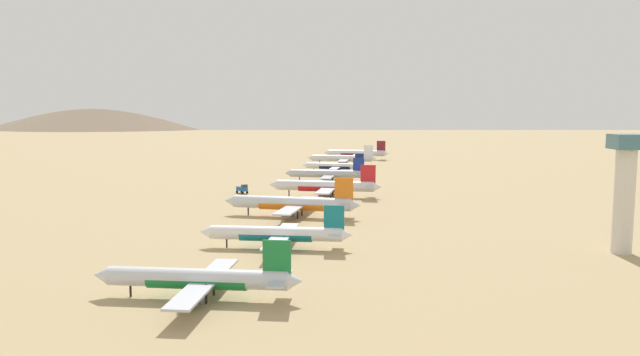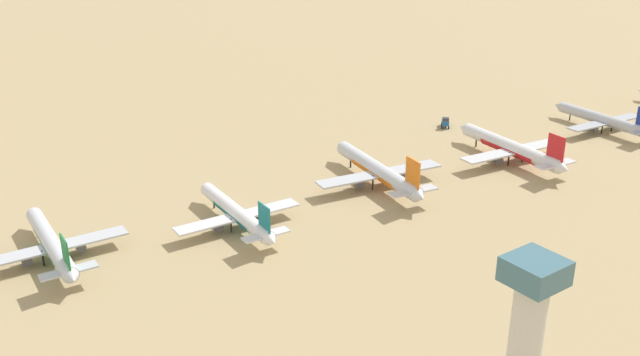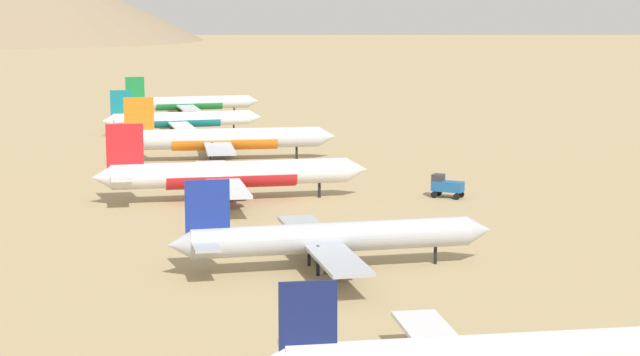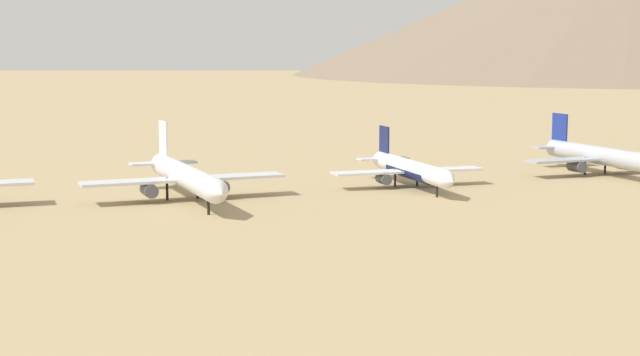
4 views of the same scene
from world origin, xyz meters
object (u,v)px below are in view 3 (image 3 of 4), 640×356
(parked_jet_5, at_px, (223,139))
(parked_jet_6, at_px, (181,120))
(parked_jet_3, at_px, (329,238))
(parked_jet_4, at_px, (229,175))
(parked_jet_7, at_px, (188,103))
(service_truck, at_px, (446,185))

(parked_jet_5, distance_m, parked_jet_6, 44.59)
(parked_jet_3, distance_m, parked_jet_6, 138.30)
(parked_jet_3, height_order, parked_jet_4, parked_jet_4)
(parked_jet_3, relative_size, parked_jet_5, 0.89)
(parked_jet_4, bearing_deg, parked_jet_7, 81.87)
(parked_jet_6, bearing_deg, parked_jet_3, -93.25)
(parked_jet_6, relative_size, parked_jet_7, 0.98)
(parked_jet_4, relative_size, parked_jet_5, 0.99)
(parked_jet_3, bearing_deg, parked_jet_4, 91.29)
(parked_jet_3, bearing_deg, parked_jet_5, 85.07)
(service_truck, bearing_deg, parked_jet_3, -130.25)
(parked_jet_3, bearing_deg, service_truck, 49.75)
(parked_jet_5, xyz_separation_m, service_truck, (26.18, -53.03, -2.35))
(parked_jet_4, distance_m, parked_jet_7, 131.21)
(parked_jet_7, bearing_deg, service_truck, -83.08)
(parked_jet_6, distance_m, service_truck, 101.14)
(parked_jet_5, bearing_deg, parked_jet_6, 90.31)
(parked_jet_4, xyz_separation_m, parked_jet_7, (18.57, 129.89, -0.56))
(parked_jet_4, xyz_separation_m, parked_jet_5, (9.18, 44.59, 0.04))
(parked_jet_7, relative_size, service_truck, 7.28)
(parked_jet_7, bearing_deg, parked_jet_5, -96.28)
(parked_jet_4, height_order, parked_jet_7, parked_jet_4)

